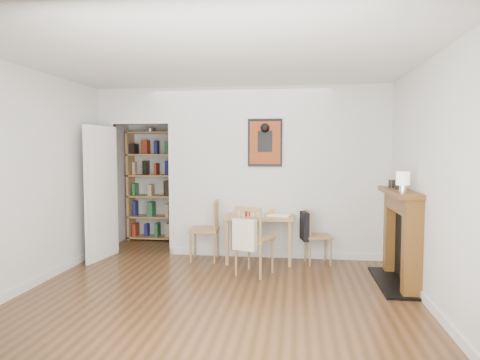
# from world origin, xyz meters

# --- Properties ---
(ground) EXTENTS (5.20, 5.20, 0.00)m
(ground) POSITION_xyz_m (0.00, 0.00, 0.00)
(ground) COLOR brown
(ground) RESTS_ON ground
(room_shell) EXTENTS (5.20, 5.20, 5.20)m
(room_shell) POSITION_xyz_m (0.10, 1.34, 1.30)
(room_shell) COLOR beige
(room_shell) RESTS_ON ground
(dining_table) EXTENTS (1.00, 0.63, 0.68)m
(dining_table) POSITION_xyz_m (0.34, 1.10, 0.60)
(dining_table) COLOR #A3834C
(dining_table) RESTS_ON ground
(chair_left) EXTENTS (0.47, 0.47, 0.90)m
(chair_left) POSITION_xyz_m (-0.48, 1.04, 0.45)
(chair_left) COLOR #966B45
(chair_left) RESTS_ON ground
(chair_right) EXTENTS (0.50, 0.46, 0.78)m
(chair_right) POSITION_xyz_m (1.17, 1.08, 0.40)
(chair_right) COLOR #966B45
(chair_right) RESTS_ON ground
(chair_front) EXTENTS (0.60, 0.63, 0.92)m
(chair_front) POSITION_xyz_m (0.33, 0.41, 0.47)
(chair_front) COLOR #966B45
(chair_front) RESTS_ON ground
(bookshelf) EXTENTS (0.84, 0.34, 2.00)m
(bookshelf) POSITION_xyz_m (-1.75, 2.40, 0.99)
(bookshelf) COLOR #A3834C
(bookshelf) RESTS_ON ground
(fireplace) EXTENTS (0.45, 1.25, 1.16)m
(fireplace) POSITION_xyz_m (2.16, 0.25, 0.62)
(fireplace) COLOR brown
(fireplace) RESTS_ON ground
(red_glass) EXTENTS (0.08, 0.08, 0.10)m
(red_glass) POSITION_xyz_m (0.17, 1.00, 0.73)
(red_glass) COLOR maroon
(red_glass) RESTS_ON dining_table
(orange_fruit) EXTENTS (0.08, 0.08, 0.08)m
(orange_fruit) POSITION_xyz_m (0.51, 1.22, 0.72)
(orange_fruit) COLOR orange
(orange_fruit) RESTS_ON dining_table
(placemat) EXTENTS (0.44, 0.33, 0.00)m
(placemat) POSITION_xyz_m (0.20, 1.13, 0.68)
(placemat) COLOR beige
(placemat) RESTS_ON dining_table
(notebook) EXTENTS (0.35, 0.28, 0.02)m
(notebook) POSITION_xyz_m (0.63, 1.10, 0.69)
(notebook) COLOR white
(notebook) RESTS_ON dining_table
(mantel_lamp) EXTENTS (0.15, 0.15, 0.24)m
(mantel_lamp) POSITION_xyz_m (2.06, -0.12, 1.31)
(mantel_lamp) COLOR silver
(mantel_lamp) RESTS_ON fireplace
(ceramic_jar_a) EXTENTS (0.11, 0.11, 0.13)m
(ceramic_jar_a) POSITION_xyz_m (2.12, 0.30, 1.22)
(ceramic_jar_a) COLOR black
(ceramic_jar_a) RESTS_ON fireplace
(ceramic_jar_b) EXTENTS (0.08, 0.08, 0.10)m
(ceramic_jar_b) POSITION_xyz_m (2.08, 0.54, 1.21)
(ceramic_jar_b) COLOR black
(ceramic_jar_b) RESTS_ON fireplace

